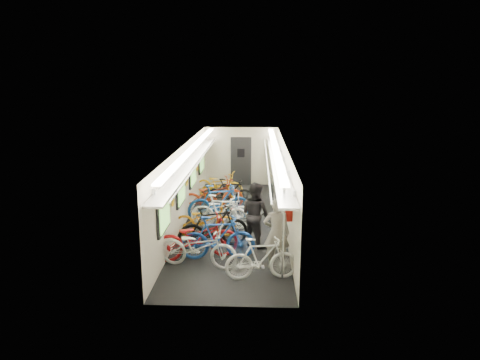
# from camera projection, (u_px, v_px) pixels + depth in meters

# --- Properties ---
(train_car_shell) EXTENTS (10.00, 10.00, 10.00)m
(train_car_shell) POSITION_uv_depth(u_px,v_px,m) (224.00, 165.00, 13.44)
(train_car_shell) COLOR black
(train_car_shell) RESTS_ON ground
(bicycle_0) EXTENTS (1.96, 1.01, 0.98)m
(bicycle_0) POSITION_uv_depth(u_px,v_px,m) (198.00, 247.00, 9.88)
(bicycle_0) COLOR silver
(bicycle_0) RESTS_ON ground
(bicycle_1) EXTENTS (1.87, 0.70, 1.10)m
(bicycle_1) POSITION_uv_depth(u_px,v_px,m) (218.00, 238.00, 10.30)
(bicycle_1) COLOR #19449B
(bicycle_1) RESTS_ON ground
(bicycle_2) EXTENTS (2.17, 1.30, 1.08)m
(bicycle_2) POSITION_uv_depth(u_px,v_px,m) (197.00, 238.00, 10.32)
(bicycle_2) COLOR #A01114
(bicycle_2) RESTS_ON ground
(bicycle_3) EXTENTS (1.96, 1.22, 1.14)m
(bicycle_3) POSITION_uv_depth(u_px,v_px,m) (213.00, 227.00, 10.96)
(bicycle_3) COLOR black
(bicycle_3) RESTS_ON ground
(bicycle_4) EXTENTS (1.76, 0.63, 0.92)m
(bicycle_4) POSITION_uv_depth(u_px,v_px,m) (205.00, 220.00, 11.90)
(bicycle_4) COLOR #C77512
(bicycle_4) RESTS_ON ground
(bicycle_5) EXTENTS (1.74, 0.76, 1.01)m
(bicycle_5) POSITION_uv_depth(u_px,v_px,m) (221.00, 212.00, 12.50)
(bicycle_5) COLOR white
(bicycle_5) RESTS_ON ground
(bicycle_6) EXTENTS (1.88, 0.74, 0.97)m
(bicycle_6) POSITION_uv_depth(u_px,v_px,m) (222.00, 210.00, 12.72)
(bicycle_6) COLOR silver
(bicycle_6) RESTS_ON ground
(bicycle_7) EXTENTS (2.02, 1.00, 1.17)m
(bicycle_7) POSITION_uv_depth(u_px,v_px,m) (219.00, 203.00, 13.12)
(bicycle_7) COLOR navy
(bicycle_7) RESTS_ON ground
(bicycle_8) EXTENTS (2.31, 1.56, 1.15)m
(bicycle_8) POSITION_uv_depth(u_px,v_px,m) (212.00, 196.00, 13.98)
(bicycle_8) COLOR maroon
(bicycle_8) RESTS_ON ground
(bicycle_9) EXTENTS (1.67, 0.48, 1.00)m
(bicycle_9) POSITION_uv_depth(u_px,v_px,m) (230.00, 193.00, 14.62)
(bicycle_9) COLOR black
(bicycle_9) RESTS_ON ground
(bicycle_10) EXTENTS (1.96, 1.14, 0.97)m
(bicycle_10) POSITION_uv_depth(u_px,v_px,m) (219.00, 184.00, 15.91)
(bicycle_10) COLOR gold
(bicycle_10) RESTS_ON ground
(bicycle_11) EXTENTS (1.64, 0.67, 0.96)m
(bicycle_11) POSITION_uv_depth(u_px,v_px,m) (261.00, 259.00, 9.26)
(bicycle_11) COLOR white
(bicycle_11) RESTS_ON ground
(passenger_near) EXTENTS (0.63, 0.42, 1.67)m
(passenger_near) POSITION_uv_depth(u_px,v_px,m) (276.00, 233.00, 9.77)
(passenger_near) COLOR gray
(passenger_near) RESTS_ON ground
(passenger_mid) EXTENTS (1.04, 1.03, 1.70)m
(passenger_mid) POSITION_uv_depth(u_px,v_px,m) (255.00, 214.00, 11.14)
(passenger_mid) COLOR black
(passenger_mid) RESTS_ON ground
(backpack) EXTENTS (0.27, 0.17, 0.38)m
(backpack) POSITION_uv_depth(u_px,v_px,m) (291.00, 213.00, 9.83)
(backpack) COLOR red
(backpack) RESTS_ON passenger_near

